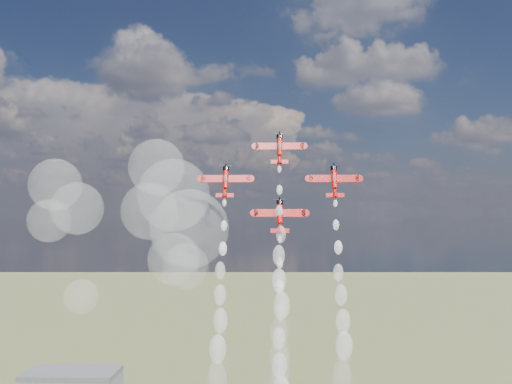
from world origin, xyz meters
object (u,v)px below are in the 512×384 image
object	(u,v)px
plane_left	(225,181)
plane_lead	(280,148)
hangar	(72,383)
plane_slot	(280,216)
plane_right	(334,181)

from	to	relation	value
plane_left	plane_lead	bearing A→B (deg)	16.48
hangar	plane_slot	world-z (taller)	plane_slot
plane_lead	plane_right	world-z (taller)	plane_lead
plane_slot	plane_right	bearing A→B (deg)	16.48
plane_left	plane_right	size ratio (longest dim) A/B	1.00
plane_left	plane_slot	distance (m)	16.83
plane_slot	plane_lead	bearing A→B (deg)	90.00
plane_left	plane_right	distance (m)	27.57
plane_left	plane_right	world-z (taller)	same
hangar	plane_right	xyz separation A→B (m)	(127.14, -175.04, 100.85)
plane_lead	plane_slot	xyz separation A→B (m)	(0.00, -8.16, -17.49)
hangar	plane_slot	distance (m)	231.11
plane_right	plane_left	bearing A→B (deg)	180.00
plane_left	plane_right	xyz separation A→B (m)	(27.57, 0.00, 0.00)
hangar	plane_lead	size ratio (longest dim) A/B	3.96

